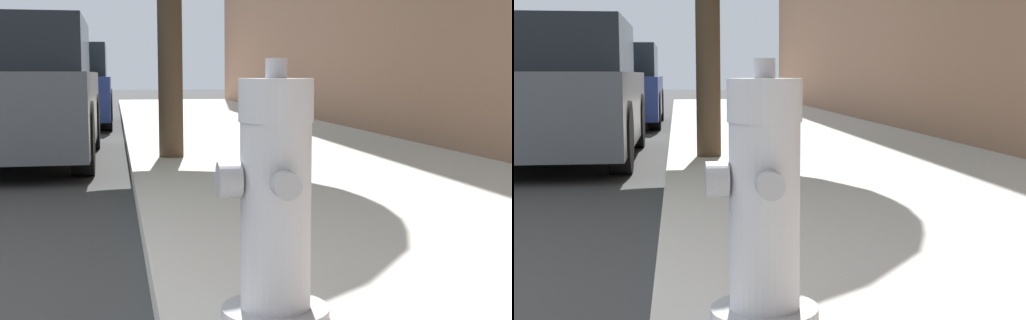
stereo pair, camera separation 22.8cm
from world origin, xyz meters
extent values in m
cylinder|color=#97979C|center=(2.18, -0.18, 0.14)|extent=(0.35, 0.35, 0.04)
cylinder|color=#B2B2B7|center=(2.18, -0.18, 0.46)|extent=(0.23, 0.23, 0.60)
cylinder|color=#B2B2B7|center=(2.18, -0.18, 0.83)|extent=(0.24, 0.24, 0.14)
cylinder|color=#97979C|center=(2.18, -0.18, 0.93)|extent=(0.07, 0.07, 0.06)
cylinder|color=#97979C|center=(2.18, -0.32, 0.58)|extent=(0.08, 0.06, 0.08)
cylinder|color=#97979C|center=(2.18, -0.03, 0.58)|extent=(0.08, 0.06, 0.08)
cylinder|color=#97979C|center=(2.03, -0.18, 0.58)|extent=(0.07, 0.11, 0.11)
cube|color=#4C5156|center=(0.58, 5.38, 0.56)|extent=(1.79, 3.85, 0.74)
cube|color=black|center=(0.58, 5.23, 1.20)|extent=(1.64, 2.12, 0.53)
cylinder|color=black|center=(1.39, 6.57, 0.34)|extent=(0.20, 0.67, 0.67)
cylinder|color=black|center=(1.39, 4.19, 0.34)|extent=(0.20, 0.67, 0.67)
cube|color=navy|center=(0.75, 10.57, 0.52)|extent=(1.73, 3.92, 0.70)
cube|color=black|center=(0.75, 10.41, 1.14)|extent=(1.59, 2.16, 0.55)
cylinder|color=black|center=(-0.03, 11.78, 0.31)|extent=(0.20, 0.63, 0.63)
cylinder|color=black|center=(1.54, 11.78, 0.31)|extent=(0.20, 0.63, 0.63)
cylinder|color=black|center=(-0.03, 9.35, 0.31)|extent=(0.20, 0.63, 0.63)
cylinder|color=black|center=(1.54, 9.35, 0.31)|extent=(0.20, 0.63, 0.63)
cylinder|color=#423323|center=(2.20, 4.44, 1.39)|extent=(0.23, 0.23, 2.52)
camera|label=1|loc=(1.68, -2.36, 0.91)|focal=50.00mm
camera|label=2|loc=(1.91, -2.40, 0.91)|focal=50.00mm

